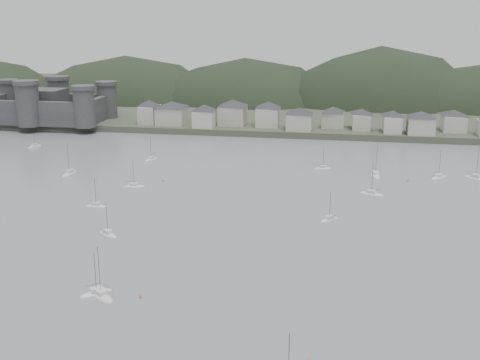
# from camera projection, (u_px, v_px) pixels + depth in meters

# --- Properties ---
(ground) EXTENTS (900.00, 900.00, 0.00)m
(ground) POSITION_uv_depth(u_px,v_px,m) (170.00, 315.00, 110.99)
(ground) COLOR slate
(ground) RESTS_ON ground
(far_shore_land) EXTENTS (900.00, 250.00, 3.00)m
(far_shore_land) POSITION_uv_depth(u_px,v_px,m) (299.00, 99.00, 390.28)
(far_shore_land) COLOR #383D2D
(far_shore_land) RESTS_ON ground
(forested_ridge) EXTENTS (851.55, 103.94, 102.57)m
(forested_ridge) POSITION_uv_depth(u_px,v_px,m) (302.00, 125.00, 368.62)
(forested_ridge) COLOR black
(forested_ridge) RESTS_ON ground
(castle) EXTENTS (66.00, 43.00, 20.00)m
(castle) POSITION_uv_depth(u_px,v_px,m) (44.00, 105.00, 298.96)
(castle) COLOR #363638
(castle) RESTS_ON far_shore_land
(waterfront_town) EXTENTS (451.48, 28.46, 12.92)m
(waterfront_town) POSITION_uv_depth(u_px,v_px,m) (388.00, 118.00, 273.88)
(waterfront_town) COLOR #A3A195
(waterfront_town) RESTS_ON far_shore_land
(sailboat_lead) EXTENTS (5.98, 6.16, 8.93)m
(sailboat_lead) POSITION_uv_depth(u_px,v_px,m) (329.00, 220.00, 162.71)
(sailboat_lead) COLOR silver
(sailboat_lead) RESTS_ON ground
(moored_fleet) EXTENTS (239.09, 159.71, 13.31)m
(moored_fleet) POSITION_uv_depth(u_px,v_px,m) (184.00, 204.00, 176.43)
(moored_fleet) COLOR silver
(moored_fleet) RESTS_ON ground
(mooring_buoys) EXTENTS (134.75, 116.42, 0.70)m
(mooring_buoys) POSITION_uv_depth(u_px,v_px,m) (187.00, 236.00, 150.91)
(mooring_buoys) COLOR #BA5E3E
(mooring_buoys) RESTS_ON ground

